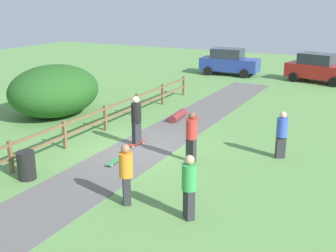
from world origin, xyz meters
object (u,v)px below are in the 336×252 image
at_px(skateboard_loose, 114,161).
at_px(bystander_blue, 282,133).
at_px(parked_car_red, 318,68).
at_px(bystander_red, 191,134).
at_px(bush_large, 54,91).
at_px(bystander_green, 189,184).
at_px(bystander_orange, 126,172).
at_px(skater_riding, 136,118).
at_px(skater_fallen, 180,116).
at_px(parked_car_blue, 229,62).
at_px(trash_bin, 26,165).

height_order(skateboard_loose, bystander_blue, bystander_blue).
bearing_deg(parked_car_red, bystander_red, -95.24).
distance_m(bush_large, bystander_green, 11.56).
height_order(bystander_orange, parked_car_red, parked_car_red).
relative_size(skater_riding, bystander_blue, 1.13).
relative_size(bush_large, parked_car_red, 1.04).
xyz_separation_m(skater_fallen, bystander_blue, (5.29, -2.65, 0.74)).
xyz_separation_m(skater_riding, parked_car_blue, (-2.18, 16.36, -0.14)).
distance_m(bush_large, skater_riding, 6.04).
height_order(bush_large, bystander_red, bush_large).
distance_m(bystander_orange, parked_car_red, 20.64).
bearing_deg(bystander_red, parked_car_blue, 105.59).
bearing_deg(skater_fallen, bystander_red, -59.35).
distance_m(trash_bin, skater_riding, 4.52).
relative_size(bush_large, bystander_orange, 2.67).
height_order(trash_bin, parked_car_red, parked_car_red).
distance_m(skater_fallen, skateboard_loose, 5.90).
bearing_deg(bystander_orange, bystander_green, 1.65).
bearing_deg(bush_large, bystander_blue, -3.11).
bearing_deg(bystander_red, skateboard_loose, -147.46).
xyz_separation_m(skater_fallen, parked_car_red, (4.19, 12.45, 0.76)).
height_order(bystander_red, bystander_blue, bystander_red).
xyz_separation_m(skater_fallen, skateboard_loose, (0.39, -5.88, -0.11)).
bearing_deg(parked_car_blue, parked_car_red, 0.13).
bearing_deg(parked_car_blue, bystander_blue, -63.98).
bearing_deg(parked_car_blue, bystander_orange, -77.77).
xyz_separation_m(trash_bin, parked_car_red, (5.49, 20.62, 0.51)).
height_order(skateboard_loose, bystander_red, bystander_red).
relative_size(skater_fallen, parked_car_blue, 0.34).
distance_m(bystander_orange, bystander_red, 3.67).
bearing_deg(parked_car_red, bystander_orange, -95.03).
distance_m(skater_fallen, bystander_green, 9.14).
height_order(skateboard_loose, bystander_orange, bystander_orange).
bearing_deg(bush_large, skater_riding, -18.04).
height_order(bystander_green, parked_car_red, parked_car_red).
bearing_deg(skater_fallen, skater_riding, -88.48).
relative_size(bystander_green, bystander_red, 0.98).
relative_size(skater_fallen, skateboard_loose, 1.77).
distance_m(skater_riding, parked_car_blue, 16.51).
height_order(bush_large, bystander_blue, bush_large).
xyz_separation_m(bystander_green, parked_car_red, (-0.05, 20.51, -0.00)).
relative_size(bush_large, trash_bin, 5.15).
relative_size(trash_bin, skateboard_loose, 1.10).
height_order(bush_large, skateboard_loose, bush_large).
distance_m(bush_large, skateboard_loose, 7.23).
height_order(bystander_blue, parked_car_blue, parked_car_blue).
xyz_separation_m(bush_large, skateboard_loose, (6.03, -3.83, -1.13)).
distance_m(bystander_green, bystander_blue, 5.51).
bearing_deg(trash_bin, bystander_red, 43.34).
height_order(skateboard_loose, bystander_green, bystander_green).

